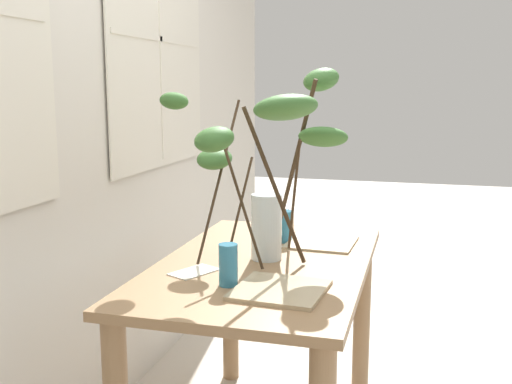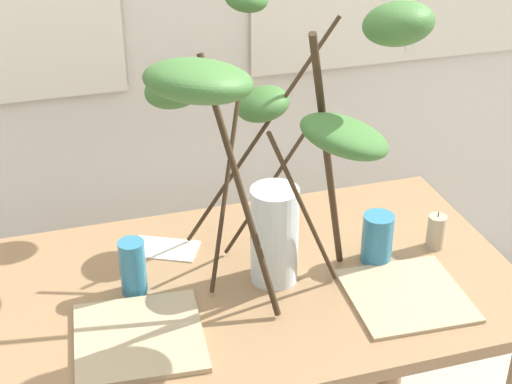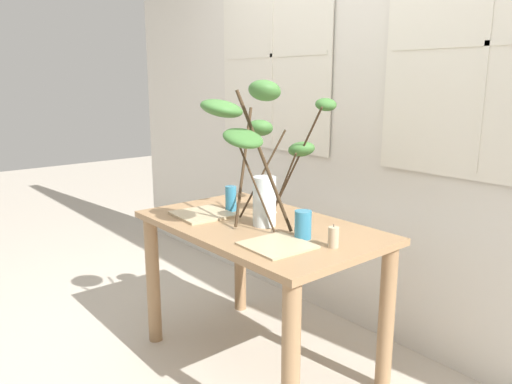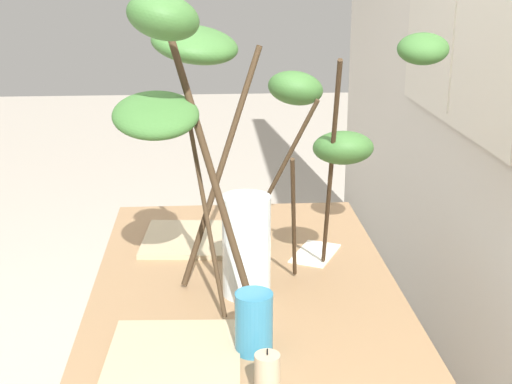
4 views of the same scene
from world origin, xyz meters
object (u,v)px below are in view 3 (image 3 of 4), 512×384
(vase_with_branches, at_px, (258,144))
(plate_square_right, at_px, (277,245))
(plate_square_left, at_px, (203,214))
(pillar_candle, at_px, (333,237))
(drinking_glass_blue_left, at_px, (231,198))
(drinking_glass_blue_right, at_px, (304,224))
(dining_table, at_px, (259,253))

(vase_with_branches, xyz_separation_m, plate_square_right, (0.30, -0.14, -0.40))
(vase_with_branches, bearing_deg, plate_square_left, -160.04)
(plate_square_left, distance_m, pillar_candle, 0.80)
(drinking_glass_blue_left, distance_m, drinking_glass_blue_right, 0.60)
(drinking_glass_blue_right, bearing_deg, plate_square_left, -167.31)
(drinking_glass_blue_right, relative_size, plate_square_left, 0.47)
(drinking_glass_blue_left, relative_size, plate_square_right, 0.52)
(plate_square_left, xyz_separation_m, pillar_candle, (0.79, 0.15, 0.04))
(drinking_glass_blue_left, distance_m, plate_square_left, 0.19)
(drinking_glass_blue_right, xyz_separation_m, plate_square_left, (-0.62, -0.14, -0.06))
(dining_table, relative_size, drinking_glass_blue_right, 9.67)
(vase_with_branches, xyz_separation_m, drinking_glass_blue_right, (0.30, 0.02, -0.34))
(dining_table, height_order, plate_square_left, plate_square_left)
(drinking_glass_blue_right, bearing_deg, plate_square_right, -88.14)
(plate_square_right, bearing_deg, pillar_candle, 46.50)
(dining_table, xyz_separation_m, plate_square_right, (0.31, -0.16, 0.16))
(drinking_glass_blue_left, distance_m, pillar_candle, 0.77)
(vase_with_branches, distance_m, plate_square_left, 0.52)
(vase_with_branches, relative_size, plate_square_right, 2.82)
(dining_table, xyz_separation_m, vase_with_branches, (0.01, -0.02, 0.56))
(vase_with_branches, xyz_separation_m, pillar_candle, (0.47, 0.03, -0.36))
(drinking_glass_blue_left, height_order, plate_square_right, drinking_glass_blue_left)
(dining_table, xyz_separation_m, pillar_candle, (0.48, 0.01, 0.20))
(vase_with_branches, bearing_deg, plate_square_right, -25.59)
(drinking_glass_blue_left, bearing_deg, plate_square_right, -18.64)
(plate_square_right, relative_size, pillar_candle, 2.59)
(vase_with_branches, bearing_deg, pillar_candle, 3.71)
(drinking_glass_blue_right, relative_size, plate_square_right, 0.48)
(drinking_glass_blue_left, xyz_separation_m, plate_square_left, (-0.02, -0.18, -0.06))
(pillar_candle, bearing_deg, plate_square_right, -133.50)
(drinking_glass_blue_left, distance_m, plate_square_right, 0.64)
(vase_with_branches, relative_size, drinking_glass_blue_left, 5.45)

